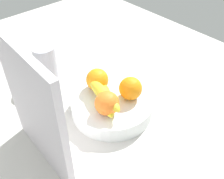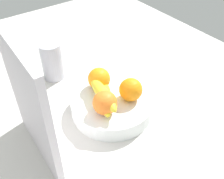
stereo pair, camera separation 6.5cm
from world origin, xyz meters
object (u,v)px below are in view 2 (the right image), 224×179
orange_center (105,103)px  cutting_board (30,106)px  orange_front_right (99,79)px  fruit_bowl (112,105)px  thermos_tumbler (52,61)px  banana_bunch (104,96)px  orange_front_left (131,90)px

orange_center → cutting_board: 22.77cm
orange_front_right → orange_center: same height
orange_front_right → orange_center: size_ratio=1.00×
orange_center → orange_front_right: bearing=-25.6°
fruit_bowl → orange_center: 9.06cm
fruit_bowl → thermos_tumbler: size_ratio=1.83×
fruit_bowl → thermos_tumbler: (28.78, 6.97, 4.66)cm
thermos_tumbler → orange_center: bearing=-176.9°
fruit_bowl → orange_front_right: bearing=0.5°
fruit_bowl → orange_center: orange_center is taller
fruit_bowl → banana_bunch: (-0.26, 3.16, 5.86)cm
orange_front_left → cutting_board: cutting_board is taller
fruit_bowl → cutting_board: cutting_board is taller
orange_center → thermos_tumbler: bearing=3.1°
orange_center → thermos_tumbler: size_ratio=0.51×
orange_front_right → orange_center: (-10.74, 5.15, 0.00)cm
fruit_bowl → cutting_board: (-1.02, 26.10, 15.24)cm
orange_front_right → thermos_tumbler: 22.69cm
orange_center → thermos_tumbler: (32.28, 1.76, -1.87)cm
thermos_tumbler → cutting_board: bearing=147.3°
orange_front_left → cutting_board: 32.34cm
orange_front_right → banana_bunch: size_ratio=0.43×
banana_bunch → cutting_board: size_ratio=0.48×
cutting_board → thermos_tumbler: cutting_board is taller
fruit_bowl → banana_bunch: bearing=94.8°
orange_center → orange_front_left: bearing=-89.3°
fruit_bowl → orange_front_left: 8.86cm
banana_bunch → thermos_tumbler: (29.05, 3.81, -1.20)cm
banana_bunch → thermos_tumbler: 29.32cm
orange_center → banana_bunch: bearing=-32.4°
orange_front_left → orange_center: 10.16cm
orange_front_left → cutting_board: size_ratio=0.21×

